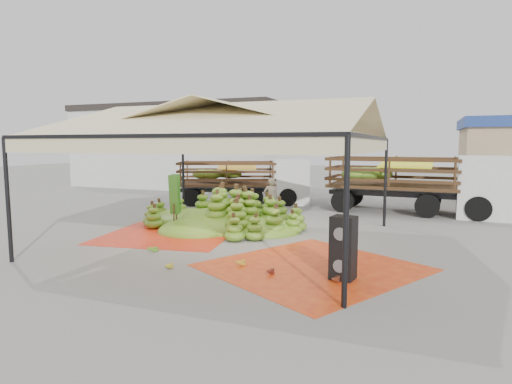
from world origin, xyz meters
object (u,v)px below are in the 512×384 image
at_px(vendor, 271,198).
at_px(truck_right, 422,178).
at_px(truck_left, 249,177).
at_px(speaker_stack, 343,248).
at_px(banana_heap, 222,208).

relative_size(vendor, truck_right, 0.22).
relative_size(vendor, truck_left, 0.24).
distance_m(speaker_stack, truck_right, 10.02).
xyz_separation_m(banana_heap, speaker_stack, (4.90, -4.28, 0.02)).
xyz_separation_m(vendor, truck_right, (5.37, 3.32, 0.68)).
xyz_separation_m(speaker_stack, truck_left, (-6.26, 10.03, 0.61)).
bearing_deg(banana_heap, speaker_stack, -41.13).
bearing_deg(banana_heap, truck_left, 103.24).
bearing_deg(truck_left, vendor, -78.10).
height_order(vendor, truck_right, truck_right).
xyz_separation_m(banana_heap, vendor, (1.00, 2.28, 0.12)).
relative_size(truck_left, truck_right, 0.91).
relative_size(banana_heap, truck_left, 0.96).
height_order(vendor, truck_left, truck_left).
relative_size(speaker_stack, vendor, 0.87).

